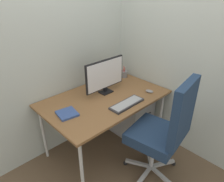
# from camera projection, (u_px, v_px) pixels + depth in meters

# --- Properties ---
(ground_plane) EXTENTS (8.00, 8.00, 0.00)m
(ground_plane) POSITION_uv_depth(u_px,v_px,m) (106.00, 146.00, 2.61)
(ground_plane) COLOR brown
(wall_back) EXTENTS (3.18, 0.04, 2.80)m
(wall_back) POSITION_uv_depth(u_px,v_px,m) (76.00, 26.00, 2.25)
(wall_back) COLOR #B7C1BC
(wall_back) RESTS_ON ground_plane
(wall_side_right) EXTENTS (0.04, 2.68, 2.80)m
(wall_side_right) POSITION_uv_depth(u_px,v_px,m) (169.00, 27.00, 2.23)
(wall_side_right) COLOR #B7C1BC
(wall_side_right) RESTS_ON ground_plane
(desk) EXTENTS (1.34, 0.84, 0.70)m
(desk) POSITION_uv_depth(u_px,v_px,m) (105.00, 101.00, 2.31)
(desk) COLOR brown
(desk) RESTS_ON ground_plane
(office_chair) EXTENTS (0.58, 0.58, 1.13)m
(office_chair) POSITION_uv_depth(u_px,v_px,m) (165.00, 130.00, 1.94)
(office_chair) COLOR black
(office_chair) RESTS_ON ground_plane
(filing_cabinet) EXTENTS (0.39, 0.50, 0.53)m
(filing_cabinet) POSITION_uv_depth(u_px,v_px,m) (130.00, 114.00, 2.77)
(filing_cabinet) COLOR #9EA0A5
(filing_cabinet) RESTS_ON ground_plane
(monitor) EXTENTS (0.52, 0.11, 0.39)m
(monitor) POSITION_uv_depth(u_px,v_px,m) (105.00, 75.00, 2.30)
(monitor) COLOR black
(monitor) RESTS_ON desk
(keyboard) EXTENTS (0.40, 0.14, 0.02)m
(keyboard) POSITION_uv_depth(u_px,v_px,m) (127.00, 104.00, 2.14)
(keyboard) COLOR #333338
(keyboard) RESTS_ON desk
(mouse) EXTENTS (0.07, 0.10, 0.03)m
(mouse) POSITION_uv_depth(u_px,v_px,m) (149.00, 91.00, 2.38)
(mouse) COLOR gray
(mouse) RESTS_ON desk
(pen_holder) EXTENTS (0.09, 0.09, 0.16)m
(pen_holder) POSITION_uv_depth(u_px,v_px,m) (124.00, 74.00, 2.76)
(pen_holder) COLOR slate
(pen_holder) RESTS_ON desk
(notebook) EXTENTS (0.20, 0.21, 0.02)m
(notebook) POSITION_uv_depth(u_px,v_px,m) (67.00, 114.00, 1.98)
(notebook) COLOR #334C8C
(notebook) RESTS_ON desk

